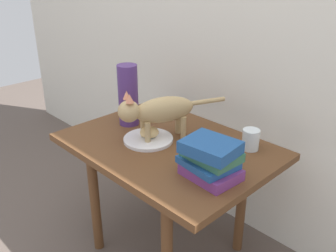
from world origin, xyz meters
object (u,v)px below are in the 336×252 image
Objects in this scene: plate at (148,139)px; candle_jar at (251,140)px; side_table at (168,158)px; book_stack at (210,159)px; green_vase at (128,95)px; cat at (158,111)px; bread_roll at (149,132)px.

candle_jar reaches higher than plate.
book_stack is at bearing -14.22° from side_table.
candle_jar is (-0.02, 0.28, -0.03)m from book_stack.
book_stack is 0.57m from green_vase.
side_table is at bearing 4.86° from cat.
plate is 0.98× the size of book_stack.
candle_jar is at bearing 35.35° from bread_roll.
green_vase reaches higher than cat.
book_stack is at bearing -4.69° from plate.
bread_roll is 0.28× the size of green_vase.
plate is at bearing -15.99° from green_vase.
bread_roll is 0.37× the size of book_stack.
plate is 0.75× the size of green_vase.
green_vase is (-0.27, 0.01, 0.21)m from side_table.
green_vase is (-0.20, 0.06, 0.13)m from plate.
plate is at bearing -116.34° from cat.
book_stack is at bearing -8.76° from green_vase.
cat is at bearing 168.85° from book_stack.
cat is 0.36m from book_stack.
candle_jar is at bearing 19.47° from green_vase.
bread_roll is at bearing 71.31° from plate.
candle_jar is (0.34, 0.25, 0.03)m from plate.
side_table is 0.35m from candle_jar.
candle_jar is (0.34, 0.24, -0.00)m from bread_roll.
book_stack is at bearing -5.58° from bread_roll.
cat is at bearing 63.66° from plate.
bread_roll reaches higher than plate.
bread_roll is 0.42m from candle_jar.
cat reaches higher than side_table.
book_stack is (0.36, -0.03, 0.06)m from plate.
book_stack is at bearing -86.04° from candle_jar.
bread_roll is (0.00, 0.01, 0.03)m from plate.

